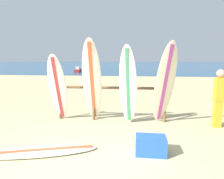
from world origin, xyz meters
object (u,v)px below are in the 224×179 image
(surfboard_leaning_center, at_px, (164,85))
(surfboard_lying_on_sand, at_px, (41,151))
(surfboard_rack, at_px, (111,97))
(surfboard_leaning_left, at_px, (92,82))
(small_boat_offshore, at_px, (78,70))
(surfboard_leaning_far_left, at_px, (58,89))
(surfboard_leaning_center_left, at_px, (128,86))
(beachgoer_standing, at_px, (219,96))
(cooler_box, at_px, (151,145))

(surfboard_leaning_center, xyz_separation_m, surfboard_lying_on_sand, (-2.67, -1.89, -1.14))
(surfboard_rack, bearing_deg, surfboard_leaning_left, -145.64)
(small_boat_offshore, bearing_deg, surfboard_lying_on_sand, -75.69)
(surfboard_rack, xyz_separation_m, surfboard_lying_on_sand, (-1.16, -2.29, -0.70))
(surfboard_leaning_far_left, bearing_deg, surfboard_lying_on_sand, -79.54)
(surfboard_leaning_left, distance_m, surfboard_leaning_center, 2.01)
(surfboard_leaning_center_left, xyz_separation_m, small_boat_offshore, (-7.75, 21.88, -0.87))
(surfboard_leaning_left, xyz_separation_m, small_boat_offshore, (-6.73, 21.83, -0.96))
(surfboard_leaning_center_left, bearing_deg, surfboard_lying_on_sand, -131.78)
(surfboard_rack, xyz_separation_m, surfboard_leaning_center_left, (0.53, -0.40, 0.39))
(surfboard_leaning_center_left, distance_m, small_boat_offshore, 23.23)
(surfboard_leaning_far_left, bearing_deg, surfboard_leaning_center_left, -1.70)
(surfboard_rack, height_order, surfboard_leaning_center, surfboard_leaning_center)
(surfboard_leaning_far_left, height_order, beachgoer_standing, surfboard_leaning_far_left)
(surfboard_leaning_center, bearing_deg, surfboard_leaning_center_left, 179.99)
(surfboard_leaning_far_left, bearing_deg, beachgoer_standing, 0.66)
(surfboard_leaning_far_left, height_order, surfboard_lying_on_sand, surfboard_leaning_far_left)
(surfboard_leaning_far_left, xyz_separation_m, surfboard_leaning_center_left, (2.05, -0.06, 0.12))
(surfboard_leaning_left, relative_size, small_boat_offshore, 0.82)
(surfboard_rack, relative_size, small_boat_offshore, 1.12)
(surfboard_leaning_center_left, distance_m, cooler_box, 1.99)
(surfboard_lying_on_sand, bearing_deg, beachgoer_standing, 25.78)
(surfboard_leaning_far_left, bearing_deg, small_boat_offshore, 104.65)
(surfboard_rack, bearing_deg, cooler_box, -63.27)
(surfboard_leaning_left, height_order, surfboard_lying_on_sand, surfboard_leaning_left)
(surfboard_rack, bearing_deg, surfboard_leaning_far_left, -167.53)
(surfboard_leaning_center, relative_size, small_boat_offshore, 0.79)
(surfboard_leaning_center, height_order, beachgoer_standing, surfboard_leaning_center)
(surfboard_leaning_far_left, relative_size, surfboard_lying_on_sand, 0.87)
(surfboard_rack, relative_size, surfboard_lying_on_sand, 1.43)
(surfboard_lying_on_sand, distance_m, small_boat_offshore, 24.54)
(cooler_box, bearing_deg, surfboard_lying_on_sand, -173.61)
(beachgoer_standing, distance_m, cooler_box, 2.73)
(surfboard_leaning_far_left, height_order, surfboard_leaning_center, surfboard_leaning_center)
(beachgoer_standing, bearing_deg, small_boat_offshore, 115.13)
(surfboard_lying_on_sand, bearing_deg, cooler_box, 5.64)
(beachgoer_standing, relative_size, small_boat_offshore, 0.54)
(surfboard_leaning_left, distance_m, cooler_box, 2.54)
(surfboard_lying_on_sand, bearing_deg, surfboard_leaning_center, 35.26)
(surfboard_leaning_left, height_order, beachgoer_standing, surfboard_leaning_left)
(surfboard_leaning_far_left, relative_size, surfboard_leaning_left, 0.83)
(cooler_box, bearing_deg, surfboard_leaning_center, 75.01)
(surfboard_leaning_left, xyz_separation_m, surfboard_leaning_center_left, (1.03, -0.06, -0.08))
(surfboard_leaning_far_left, distance_m, surfboard_lying_on_sand, 2.21)
(surfboard_leaning_center_left, distance_m, beachgoer_standing, 2.47)
(surfboard_leaning_left, height_order, cooler_box, surfboard_leaning_left)
(surfboard_leaning_center, height_order, small_boat_offshore, surfboard_leaning_center)
(surfboard_leaning_left, relative_size, beachgoer_standing, 1.51)
(surfboard_lying_on_sand, height_order, small_boat_offshore, small_boat_offshore)
(beachgoer_standing, bearing_deg, surfboard_rack, 174.56)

